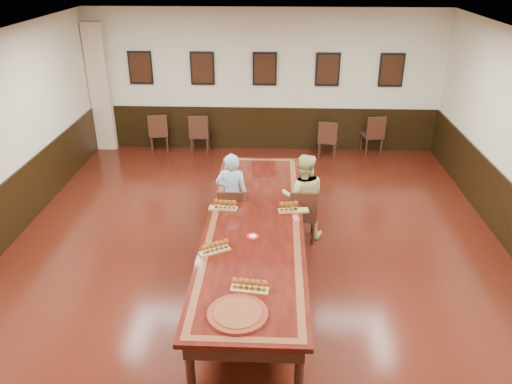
{
  "coord_description": "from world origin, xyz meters",
  "views": [
    {
      "loc": [
        0.29,
        -6.25,
        4.28
      ],
      "look_at": [
        0.0,
        0.5,
        1.0
      ],
      "focal_mm": 35.0,
      "sensor_mm": 36.0,
      "label": 1
    }
  ],
  "objects_px": {
    "conference_table": "(254,231)",
    "carved_platter": "(238,314)",
    "spare_chair_d": "(372,134)",
    "spare_chair_b": "(200,133)",
    "chair_woman": "(303,213)",
    "person_man": "(232,195)",
    "person_woman": "(303,196)",
    "spare_chair_c": "(328,139)",
    "spare_chair_a": "(159,132)",
    "chair_man": "(232,212)"
  },
  "relations": [
    {
      "from": "spare_chair_a",
      "to": "chair_woman",
      "type": "bearing_deg",
      "value": 119.72
    },
    {
      "from": "carved_platter",
      "to": "spare_chair_a",
      "type": "bearing_deg",
      "value": 109.34
    },
    {
      "from": "spare_chair_b",
      "to": "conference_table",
      "type": "xyz_separation_m",
      "value": [
        1.48,
        -4.64,
        0.14
      ]
    },
    {
      "from": "person_man",
      "to": "person_woman",
      "type": "bearing_deg",
      "value": 178.3
    },
    {
      "from": "spare_chair_a",
      "to": "conference_table",
      "type": "bearing_deg",
      "value": 107.63
    },
    {
      "from": "spare_chair_a",
      "to": "person_man",
      "type": "distance_m",
      "value": 4.25
    },
    {
      "from": "spare_chair_d",
      "to": "spare_chair_b",
      "type": "bearing_deg",
      "value": -8.48
    },
    {
      "from": "spare_chair_a",
      "to": "carved_platter",
      "type": "bearing_deg",
      "value": 99.46
    },
    {
      "from": "conference_table",
      "to": "carved_platter",
      "type": "xyz_separation_m",
      "value": [
        -0.09,
        -2.03,
        0.16
      ]
    },
    {
      "from": "spare_chair_a",
      "to": "person_woman",
      "type": "relative_size",
      "value": 0.64
    },
    {
      "from": "chair_woman",
      "to": "person_man",
      "type": "height_order",
      "value": "person_man"
    },
    {
      "from": "spare_chair_b",
      "to": "person_man",
      "type": "relative_size",
      "value": 0.66
    },
    {
      "from": "spare_chair_d",
      "to": "conference_table",
      "type": "relative_size",
      "value": 0.19
    },
    {
      "from": "spare_chair_c",
      "to": "conference_table",
      "type": "relative_size",
      "value": 0.18
    },
    {
      "from": "person_man",
      "to": "conference_table",
      "type": "bearing_deg",
      "value": 112.77
    },
    {
      "from": "spare_chair_c",
      "to": "person_woman",
      "type": "distance_m",
      "value": 3.6
    },
    {
      "from": "spare_chair_b",
      "to": "spare_chair_d",
      "type": "xyz_separation_m",
      "value": [
        3.98,
        0.13,
        -0.0
      ]
    },
    {
      "from": "chair_woman",
      "to": "person_man",
      "type": "xyz_separation_m",
      "value": [
        -1.15,
        0.13,
        0.25
      ]
    },
    {
      "from": "conference_table",
      "to": "person_man",
      "type": "bearing_deg",
      "value": 112.79
    },
    {
      "from": "spare_chair_b",
      "to": "carved_platter",
      "type": "relative_size",
      "value": 1.13
    },
    {
      "from": "chair_man",
      "to": "spare_chair_b",
      "type": "bearing_deg",
      "value": -74.11
    },
    {
      "from": "spare_chair_b",
      "to": "carved_platter",
      "type": "bearing_deg",
      "value": 99.33
    },
    {
      "from": "person_woman",
      "to": "person_man",
      "type": "bearing_deg",
      "value": -0.89
    },
    {
      "from": "chair_woman",
      "to": "spare_chair_a",
      "type": "relative_size",
      "value": 1.0
    },
    {
      "from": "chair_man",
      "to": "conference_table",
      "type": "height_order",
      "value": "chair_man"
    },
    {
      "from": "spare_chair_c",
      "to": "carved_platter",
      "type": "relative_size",
      "value": 1.07
    },
    {
      "from": "spare_chair_c",
      "to": "carved_platter",
      "type": "xyz_separation_m",
      "value": [
        -1.54,
        -6.5,
        0.33
      ]
    },
    {
      "from": "conference_table",
      "to": "carved_platter",
      "type": "bearing_deg",
      "value": -92.43
    },
    {
      "from": "person_woman",
      "to": "conference_table",
      "type": "relative_size",
      "value": 0.29
    },
    {
      "from": "chair_woman",
      "to": "carved_platter",
      "type": "relative_size",
      "value": 1.11
    },
    {
      "from": "person_woman",
      "to": "conference_table",
      "type": "xyz_separation_m",
      "value": [
        -0.74,
        -0.95,
        -0.11
      ]
    },
    {
      "from": "person_woman",
      "to": "spare_chair_c",
      "type": "bearing_deg",
      "value": -100.72
    },
    {
      "from": "spare_chair_d",
      "to": "carved_platter",
      "type": "height_order",
      "value": "spare_chair_d"
    },
    {
      "from": "spare_chair_a",
      "to": "chair_man",
      "type": "bearing_deg",
      "value": 108.22
    },
    {
      "from": "chair_man",
      "to": "spare_chair_d",
      "type": "distance_m",
      "value": 4.85
    },
    {
      "from": "spare_chair_b",
      "to": "person_woman",
      "type": "relative_size",
      "value": 0.65
    },
    {
      "from": "chair_woman",
      "to": "spare_chair_c",
      "type": "distance_m",
      "value": 3.68
    },
    {
      "from": "conference_table",
      "to": "carved_platter",
      "type": "distance_m",
      "value": 2.04
    },
    {
      "from": "spare_chair_c",
      "to": "chair_man",
      "type": "bearing_deg",
      "value": 72.97
    },
    {
      "from": "spare_chair_d",
      "to": "person_man",
      "type": "bearing_deg",
      "value": 42.1
    },
    {
      "from": "spare_chair_c",
      "to": "conference_table",
      "type": "distance_m",
      "value": 4.7
    },
    {
      "from": "spare_chair_b",
      "to": "carved_platter",
      "type": "distance_m",
      "value": 6.83
    },
    {
      "from": "spare_chair_a",
      "to": "spare_chair_b",
      "type": "bearing_deg",
      "value": 166.2
    },
    {
      "from": "spare_chair_d",
      "to": "conference_table",
      "type": "distance_m",
      "value": 5.39
    },
    {
      "from": "conference_table",
      "to": "chair_man",
      "type": "bearing_deg",
      "value": 114.93
    },
    {
      "from": "chair_man",
      "to": "spare_chair_b",
      "type": "height_order",
      "value": "spare_chair_b"
    },
    {
      "from": "spare_chair_a",
      "to": "spare_chair_c",
      "type": "relative_size",
      "value": 1.04
    },
    {
      "from": "chair_woman",
      "to": "carved_platter",
      "type": "height_order",
      "value": "chair_woman"
    },
    {
      "from": "chair_woman",
      "to": "person_man",
      "type": "bearing_deg",
      "value": -5.74
    },
    {
      "from": "chair_woman",
      "to": "person_woman",
      "type": "bearing_deg",
      "value": -90.0
    }
  ]
}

